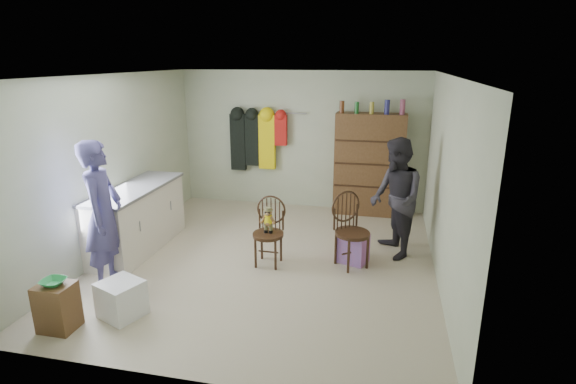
% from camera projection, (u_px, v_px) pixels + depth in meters
% --- Properties ---
extents(ground_plane, '(5.00, 5.00, 0.00)m').
position_uv_depth(ground_plane, '(267.00, 260.00, 6.26)').
color(ground_plane, beige).
rests_on(ground_plane, ground).
extents(room_walls, '(5.00, 5.00, 5.00)m').
position_uv_depth(room_walls, '(276.00, 142.00, 6.30)').
color(room_walls, beige).
rests_on(room_walls, ground).
extents(counter, '(0.64, 1.86, 0.94)m').
position_uv_depth(counter, '(137.00, 218.00, 6.52)').
color(counter, silver).
rests_on(counter, ground).
extents(stool, '(0.35, 0.30, 0.51)m').
position_uv_depth(stool, '(57.00, 307.00, 4.60)').
color(stool, brown).
rests_on(stool, ground).
extents(bowl, '(0.24, 0.24, 0.06)m').
position_uv_depth(bowl, '(53.00, 282.00, 4.52)').
color(bowl, green).
rests_on(bowl, stool).
extents(plastic_tub, '(0.54, 0.53, 0.40)m').
position_uv_depth(plastic_tub, '(121.00, 299.00, 4.86)').
color(plastic_tub, white).
rests_on(plastic_tub, ground).
extents(chair_front, '(0.43, 0.43, 0.93)m').
position_uv_depth(chair_front, '(269.00, 226.00, 6.02)').
color(chair_front, '#3D2515').
rests_on(chair_front, ground).
extents(chair_far, '(0.63, 0.63, 1.02)m').
position_uv_depth(chair_far, '(350.00, 227.00, 5.98)').
color(chair_far, '#3D2515').
rests_on(chair_far, ground).
extents(striped_bag, '(0.46, 0.41, 0.40)m').
position_uv_depth(striped_bag, '(353.00, 248.00, 6.15)').
color(striped_bag, '#E572CC').
rests_on(striped_bag, ground).
extents(person_left, '(0.59, 0.75, 1.82)m').
position_uv_depth(person_left, '(103.00, 215.00, 5.35)').
color(person_left, '#47437C').
rests_on(person_left, ground).
extents(person_right, '(0.88, 0.98, 1.68)m').
position_uv_depth(person_right, '(396.00, 199.00, 6.20)').
color(person_right, '#2D2B33').
rests_on(person_right, ground).
extents(dresser, '(1.20, 0.39, 2.05)m').
position_uv_depth(dresser, '(369.00, 164.00, 7.89)').
color(dresser, brown).
rests_on(dresser, ground).
extents(coat_rack, '(1.42, 0.12, 1.09)m').
position_uv_depth(coat_rack, '(256.00, 140.00, 8.29)').
color(coat_rack, '#99999E').
rests_on(coat_rack, ground).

